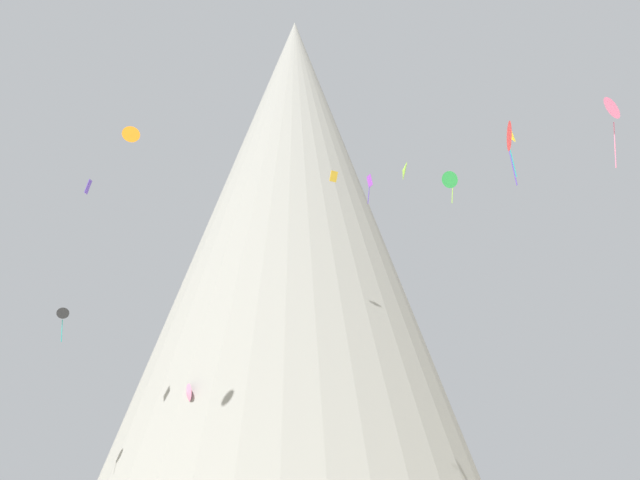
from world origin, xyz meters
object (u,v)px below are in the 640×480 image
kite_rainbow_high (611,109)px  kite_indigo_high (88,187)px  kite_violet_high (369,183)px  kite_red_high (510,137)px  kite_black_mid (63,314)px  kite_gold_high (334,176)px  kite_pink_mid (188,394)px  kite_orange_high (131,135)px  kite_yellow_high (512,144)px  kite_green_high (449,180)px  rock_massif (299,284)px  kite_lime_mid (404,171)px

kite_rainbow_high → kite_indigo_high: bearing=-59.0°
kite_violet_high → kite_rainbow_high: bearing=61.5°
kite_violet_high → kite_red_high: bearing=33.6°
kite_black_mid → kite_violet_high: bearing=152.1°
kite_indigo_high → kite_red_high: bearing=104.8°
kite_gold_high → kite_pink_mid: kite_gold_high is taller
kite_violet_high → kite_orange_high: bearing=-63.4°
kite_yellow_high → kite_red_high: bearing=-105.8°
kite_green_high → kite_yellow_high: bearing=81.6°
kite_green_high → kite_red_high: bearing=75.0°
kite_black_mid → kite_green_high: (41.79, -7.10, 14.64)m
kite_indigo_high → kite_yellow_high: (39.06, -22.21, -2.40)m
kite_indigo_high → rock_massif: bearing=-168.9°
kite_black_mid → kite_green_high: kite_green_high is taller
kite_yellow_high → kite_orange_high: kite_orange_high is taller
kite_lime_mid → kite_black_mid: (-29.44, 40.20, -2.89)m
rock_massif → kite_green_high: size_ratio=18.64×
kite_red_high → kite_indigo_high: bearing=57.2°
kite_green_high → kite_indigo_high: bearing=-9.9°
kite_lime_mid → kite_yellow_high: bearing=144.5°
kite_black_mid → rock_massif: bearing=-155.9°
kite_lime_mid → kite_black_mid: kite_lime_mid is taller
kite_violet_high → kite_green_high: size_ratio=0.87×
kite_black_mid → kite_lime_mid: bearing=116.7°
kite_red_high → kite_yellow_high: (3.65, 9.81, 3.58)m
kite_violet_high → kite_gold_high: bearing=-139.4°
kite_violet_high → kite_pink_mid: bearing=-100.7°
kite_red_high → kite_yellow_high: bearing=-11.1°
kite_yellow_high → kite_violet_high: bearing=123.3°
kite_red_high → kite_green_high: kite_green_high is taller
kite_orange_high → kite_indigo_high: bearing=-68.2°
kite_indigo_high → kite_lime_mid: 44.72m
kite_red_high → kite_green_high: 31.95m
kite_rainbow_high → kite_red_high: bearing=0.2°
rock_massif → kite_black_mid: rock_massif is taller
kite_indigo_high → kite_black_mid: kite_indigo_high is taller
kite_orange_high → kite_black_mid: bearing=-72.8°
kite_gold_high → kite_orange_high: kite_orange_high is taller
kite_green_high → kite_violet_high: bearing=12.4°
kite_violet_high → kite_pink_mid: 30.15m
kite_lime_mid → kite_orange_high: kite_orange_high is taller
kite_red_high → kite_lime_mid: bearing=114.7°
kite_lime_mid → kite_pink_mid: (-15.68, 41.06, -11.22)m
rock_massif → kite_gold_high: size_ratio=58.14×
kite_black_mid → kite_green_high: bearing=160.8°
kite_red_high → kite_violet_high: (-5.84, 27.15, 5.79)m
rock_massif → kite_gold_high: rock_massif is taller
kite_red_high → kite_rainbow_high: size_ratio=0.77×
kite_indigo_high → kite_black_mid: bearing=-98.9°
kite_rainbow_high → kite_pink_mid: (-35.59, 31.96, -20.93)m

